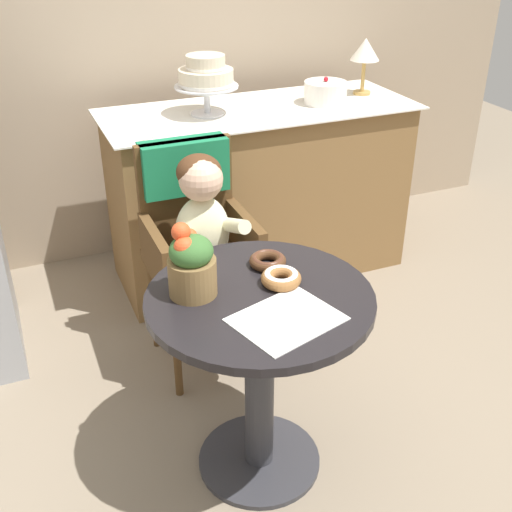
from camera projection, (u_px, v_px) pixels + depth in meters
ground_plane at (259, 461)px, 2.31m from camera, size 8.00×8.00×0.00m
back_wall at (115, 2)px, 3.15m from camera, size 4.80×0.10×2.70m
cafe_table at (260, 349)px, 2.07m from camera, size 0.72×0.72×0.72m
wicker_chair at (193, 220)px, 2.60m from camera, size 0.42×0.45×0.95m
seated_child at (205, 228)px, 2.46m from camera, size 0.27×0.32×0.73m
paper_napkin at (287, 319)px, 1.84m from camera, size 0.35×0.31×0.00m
donut_front at (268, 260)px, 2.11m from camera, size 0.12×0.12×0.04m
donut_mid at (281, 277)px, 2.01m from camera, size 0.13×0.13×0.04m
flower_vase at (191, 263)px, 1.92m from camera, size 0.15×0.15×0.24m
display_counter at (259, 192)px, 3.32m from camera, size 1.56×0.62×0.90m
tiered_cake_stand at (206, 76)px, 2.93m from camera, size 0.30×0.30×0.28m
round_layer_cake at (325, 92)px, 3.16m from camera, size 0.21×0.21×0.13m
table_lamp at (365, 52)px, 3.23m from camera, size 0.15×0.15×0.28m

